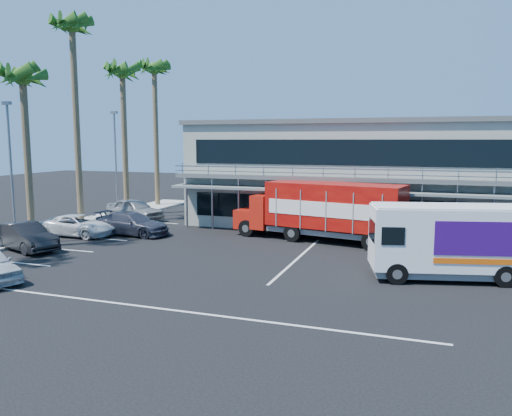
% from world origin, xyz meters
% --- Properties ---
extents(ground, '(120.00, 120.00, 0.00)m').
position_xyz_m(ground, '(0.00, 0.00, 0.00)').
color(ground, black).
rests_on(ground, ground).
extents(building, '(22.40, 12.00, 7.30)m').
position_xyz_m(building, '(3.00, 14.94, 3.66)').
color(building, '#9FA295').
rests_on(building, ground).
extents(curb_strip, '(3.00, 32.00, 0.16)m').
position_xyz_m(curb_strip, '(-15.00, 6.00, 0.08)').
color(curb_strip, '#A5A399').
rests_on(curb_strip, ground).
extents(palm_c, '(2.80, 2.80, 10.75)m').
position_xyz_m(palm_c, '(-14.90, 3.00, 9.21)').
color(palm_c, brown).
rests_on(palm_c, ground).
extents(palm_d, '(2.80, 2.80, 14.75)m').
position_xyz_m(palm_d, '(-15.20, 8.00, 12.80)').
color(palm_d, brown).
rests_on(palm_d, ground).
extents(palm_e, '(2.80, 2.80, 12.25)m').
position_xyz_m(palm_e, '(-14.70, 13.00, 10.57)').
color(palm_e, brown).
rests_on(palm_e, ground).
extents(palm_f, '(2.80, 2.80, 13.25)m').
position_xyz_m(palm_f, '(-15.10, 18.50, 11.47)').
color(palm_f, brown).
rests_on(palm_f, ground).
extents(light_pole_near, '(0.50, 0.25, 8.09)m').
position_xyz_m(light_pole_near, '(-14.20, 1.00, 4.50)').
color(light_pole_near, gray).
rests_on(light_pole_near, ground).
extents(light_pole_far, '(0.50, 0.25, 8.09)m').
position_xyz_m(light_pole_far, '(-14.20, 11.00, 4.50)').
color(light_pole_far, gray).
rests_on(light_pole_far, ground).
extents(red_truck, '(10.61, 4.43, 3.48)m').
position_xyz_m(red_truck, '(2.30, 7.74, 1.91)').
color(red_truck, '#B0190E').
rests_on(red_truck, ground).
extents(white_van, '(6.92, 3.74, 3.21)m').
position_xyz_m(white_van, '(9.07, 1.44, 1.70)').
color(white_van, white).
rests_on(white_van, ground).
extents(parked_car_b, '(4.80, 2.99, 1.49)m').
position_xyz_m(parked_car_b, '(-12.50, -0.00, 0.75)').
color(parked_car_b, black).
rests_on(parked_car_b, ground).
extents(parked_car_c, '(4.81, 2.23, 1.33)m').
position_xyz_m(parked_car_c, '(-12.50, 4.34, 0.67)').
color(parked_car_c, silver).
rests_on(parked_car_c, ground).
extents(parked_car_d, '(5.04, 2.28, 1.43)m').
position_xyz_m(parked_car_d, '(-9.50, 5.71, 0.72)').
color(parked_car_d, '#2E303D').
rests_on(parked_car_d, ground).
extents(parked_car_e, '(5.15, 3.14, 1.64)m').
position_xyz_m(parked_car_e, '(-12.50, 10.72, 0.82)').
color(parked_car_e, gray).
rests_on(parked_car_e, ground).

